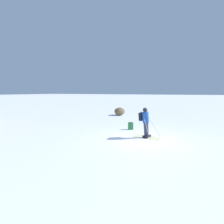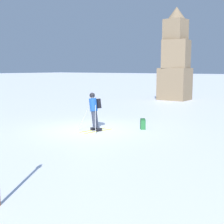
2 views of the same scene
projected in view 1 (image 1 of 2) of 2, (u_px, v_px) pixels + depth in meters
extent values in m
plane|color=white|center=(145.00, 139.00, 9.49)|extent=(300.00, 300.00, 0.00)
cube|color=yellow|center=(145.00, 138.00, 9.68)|extent=(0.44, 1.59, 0.01)
cube|color=yellow|center=(148.00, 137.00, 9.96)|extent=(0.44, 1.59, 0.01)
cube|color=black|center=(145.00, 137.00, 9.67)|extent=(0.20, 0.30, 0.12)
cube|color=black|center=(148.00, 136.00, 9.95)|extent=(0.20, 0.30, 0.12)
cylinder|color=#2D3342|center=(146.00, 129.00, 9.69)|extent=(0.43, 0.34, 0.79)
cylinder|color=#194799|center=(146.00, 117.00, 9.53)|extent=(0.50, 0.43, 0.64)
sphere|color=tan|center=(145.00, 110.00, 9.43)|extent=(0.29, 0.26, 0.25)
sphere|color=black|center=(145.00, 110.00, 9.42)|extent=(0.33, 0.30, 0.28)
cube|color=black|center=(141.00, 116.00, 9.68)|extent=(0.38, 0.25, 0.48)
cylinder|color=#B7B7BC|center=(148.00, 130.00, 9.17)|extent=(0.36, 0.47, 1.11)
cylinder|color=#B7B7BC|center=(154.00, 127.00, 9.82)|extent=(0.51, 0.65, 1.19)
cube|color=#236633|center=(131.00, 126.00, 11.84)|extent=(0.36, 0.37, 0.44)
cube|color=#1A4C26|center=(131.00, 123.00, 11.81)|extent=(0.32, 0.33, 0.06)
ellipsoid|color=brown|center=(120.00, 111.00, 19.07)|extent=(1.31, 1.11, 0.85)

